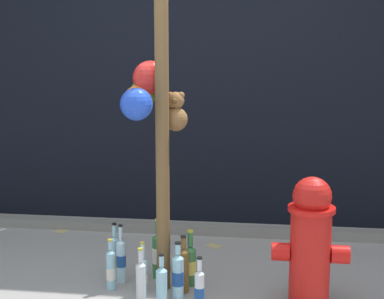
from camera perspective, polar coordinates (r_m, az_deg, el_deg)
The scene contains 19 objects.
building_wall at distance 5.11m, azimuth 0.42°, elevation 14.03°, with size 10.00×0.21×3.84m.
curb_strip at distance 4.87m, azimuth -0.31°, elevation -8.14°, with size 8.00×0.12×0.08m, color slate.
memorial_post at distance 3.54m, azimuth -3.88°, elevation 9.04°, with size 0.63×0.50×2.62m.
fire_hydrant at distance 3.53m, azimuth 12.05°, elevation -9.12°, with size 0.47×0.29×0.80m.
bottle_0 at distance 3.92m, azimuth -3.51°, elevation -10.66°, with size 0.08×0.08×0.42m.
bottle_1 at distance 3.78m, azimuth -8.31°, elevation -12.04°, with size 0.06×0.06×0.34m.
bottle_2 at distance 4.04m, azimuth -2.65°, elevation -10.04°, with size 0.06×0.06×0.39m.
bottle_3 at distance 3.54m, azimuth -3.13°, elevation -13.56°, with size 0.07×0.07×0.32m.
bottle_4 at distance 3.62m, azimuth -1.45°, elevation -12.75°, with size 0.08×0.08×0.37m.
bottle_5 at distance 3.72m, azimuth -5.04°, elevation -12.55°, with size 0.06×0.06×0.34m.
bottle_6 at distance 3.98m, azimuth -7.91°, elevation -10.76°, with size 0.06×0.06×0.38m.
bottle_7 at distance 3.87m, azimuth -7.28°, elevation -11.12°, with size 0.07×0.07×0.40m.
bottle_8 at distance 3.80m, azimuth -0.18°, elevation -11.66°, with size 0.08×0.08×0.38m.
bottle_9 at distance 3.51m, azimuth 0.77°, elevation -13.99°, with size 0.06×0.06×0.32m.
bottle_10 at distance 3.55m, azimuth -5.26°, elevation -13.26°, with size 0.06×0.06×0.36m.
bottle_11 at distance 3.69m, azimuth -0.88°, elevation -12.07°, with size 0.07×0.07×0.38m.
litter_0 at distance 5.08m, azimuth -13.13°, elevation -8.06°, with size 0.13×0.10×0.01m, color tan.
litter_1 at distance 4.57m, azimuth 2.30°, elevation -9.83°, with size 0.13×0.09×0.01m, color tan.
litter_2 at distance 5.25m, azimuth -18.95°, elevation -7.77°, with size 0.08×0.04×0.01m, color silver.
Camera 1 is at (0.64, -3.23, 1.53)m, focal length 52.05 mm.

